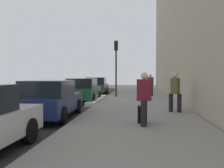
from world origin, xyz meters
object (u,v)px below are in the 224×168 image
pedestrian_olive_coat (175,91)px  rolling_suitcase (141,114)px  parked_car_green (83,90)px  pedestrian_burgundy_coat (144,97)px  parked_car_navy (50,99)px  pedestrian_brown_coat (150,84)px  traffic_light_pole (116,59)px  parked_car_charcoal (96,86)px

pedestrian_olive_coat → rolling_suitcase: 3.09m
parked_car_green → rolling_suitcase: bearing=-155.3°
pedestrian_burgundy_coat → parked_car_green: bearing=24.1°
rolling_suitcase → parked_car_navy: bearing=67.8°
pedestrian_brown_coat → pedestrian_olive_coat: pedestrian_olive_coat is taller
parked_car_navy → traffic_light_pole: (8.92, -1.94, 2.16)m
parked_car_charcoal → pedestrian_olive_coat: (-11.66, -5.20, 0.28)m
pedestrian_brown_coat → traffic_light_pole: size_ratio=0.40×
parked_car_charcoal → pedestrian_olive_coat: 12.77m
traffic_light_pole → rolling_suitcase: bearing=-171.0°
parked_car_charcoal → pedestrian_brown_coat: (-3.12, -4.60, 0.26)m
parked_car_navy → pedestrian_olive_coat: pedestrian_olive_coat is taller
parked_car_charcoal → pedestrian_burgundy_coat: size_ratio=2.71×
parked_car_green → parked_car_charcoal: 6.54m
pedestrian_brown_coat → parked_car_green: bearing=127.4°
traffic_light_pole → rolling_suitcase: (-10.38, -1.64, -2.49)m
rolling_suitcase → pedestrian_burgundy_coat: bearing=-168.5°
pedestrian_olive_coat → rolling_suitcase: pedestrian_olive_coat is taller
pedestrian_brown_coat → rolling_suitcase: size_ratio=1.78×
parked_car_green → traffic_light_pole: bearing=-36.5°
parked_car_navy → pedestrian_burgundy_coat: pedestrian_burgundy_coat is taller
parked_car_navy → traffic_light_pole: 9.38m
parked_car_charcoal → pedestrian_brown_coat: bearing=-124.2°
parked_car_green → traffic_light_pole: 3.90m
pedestrian_burgundy_coat → traffic_light_pole: 11.12m
pedestrian_brown_coat → pedestrian_burgundy_coat: pedestrian_burgundy_coat is taller
pedestrian_olive_coat → traffic_light_pole: traffic_light_pole is taller
pedestrian_olive_coat → traffic_light_pole: bearing=22.0°
pedestrian_brown_coat → traffic_light_pole: (-0.80, 2.52, 1.90)m
pedestrian_olive_coat → rolling_suitcase: bearing=150.6°
pedestrian_brown_coat → pedestrian_olive_coat: bearing=-175.9°
pedestrian_burgundy_coat → pedestrian_olive_coat: bearing=-24.4°
parked_car_charcoal → pedestrian_olive_coat: pedestrian_olive_coat is taller
pedestrian_brown_coat → traffic_light_pole: traffic_light_pole is taller
parked_car_green → pedestrian_burgundy_coat: size_ratio=2.52×
parked_car_navy → parked_car_charcoal: size_ratio=1.01×
pedestrian_burgundy_coat → rolling_suitcase: 0.75m
parked_car_navy → pedestrian_brown_coat: 10.70m
parked_car_green → pedestrian_brown_coat: bearing=-52.6°
parked_car_green → pedestrian_brown_coat: 5.62m
pedestrian_olive_coat → pedestrian_burgundy_coat: 3.38m
parked_car_navy → rolling_suitcase: parked_car_navy is taller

